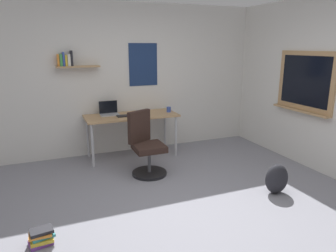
{
  "coord_description": "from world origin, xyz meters",
  "views": [
    {
      "loc": [
        -1.41,
        -2.96,
        1.88
      ],
      "look_at": [
        0.08,
        0.72,
        0.85
      ],
      "focal_mm": 33.26,
      "sensor_mm": 36.0,
      "label": 1
    }
  ],
  "objects_px": {
    "office_chair": "(146,148)",
    "coffee_mug": "(169,109)",
    "keyboard": "(128,116)",
    "book_stack_on_floor": "(41,237)",
    "desk": "(132,119)",
    "laptop": "(109,112)",
    "computer_mouse": "(144,114)",
    "backpack": "(277,179)"
  },
  "relations": [
    {
      "from": "desk",
      "to": "coffee_mug",
      "type": "height_order",
      "value": "coffee_mug"
    },
    {
      "from": "desk",
      "to": "laptop",
      "type": "bearing_deg",
      "value": 156.56
    },
    {
      "from": "desk",
      "to": "keyboard",
      "type": "xyz_separation_m",
      "value": [
        -0.08,
        -0.08,
        0.08
      ]
    },
    {
      "from": "keyboard",
      "to": "coffee_mug",
      "type": "relative_size",
      "value": 4.02
    },
    {
      "from": "office_chair",
      "to": "coffee_mug",
      "type": "distance_m",
      "value": 1.11
    },
    {
      "from": "desk",
      "to": "backpack",
      "type": "xyz_separation_m",
      "value": [
        1.35,
        -2.08,
        -0.47
      ]
    },
    {
      "from": "desk",
      "to": "coffee_mug",
      "type": "xyz_separation_m",
      "value": [
        0.67,
        -0.03,
        0.12
      ]
    },
    {
      "from": "desk",
      "to": "backpack",
      "type": "height_order",
      "value": "desk"
    },
    {
      "from": "office_chair",
      "to": "keyboard",
      "type": "xyz_separation_m",
      "value": [
        -0.06,
        0.74,
        0.34
      ]
    },
    {
      "from": "office_chair",
      "to": "keyboard",
      "type": "distance_m",
      "value": 0.82
    },
    {
      "from": "office_chair",
      "to": "backpack",
      "type": "relative_size",
      "value": 2.4
    },
    {
      "from": "computer_mouse",
      "to": "backpack",
      "type": "xyz_separation_m",
      "value": [
        1.15,
        -2.0,
        -0.56
      ]
    },
    {
      "from": "computer_mouse",
      "to": "book_stack_on_floor",
      "type": "xyz_separation_m",
      "value": [
        -1.71,
        -2.01,
        -0.68
      ]
    },
    {
      "from": "desk",
      "to": "keyboard",
      "type": "distance_m",
      "value": 0.14
    },
    {
      "from": "coffee_mug",
      "to": "office_chair",
      "type": "bearing_deg",
      "value": -131.1
    },
    {
      "from": "computer_mouse",
      "to": "backpack",
      "type": "bearing_deg",
      "value": -60.02
    },
    {
      "from": "desk",
      "to": "book_stack_on_floor",
      "type": "height_order",
      "value": "desk"
    },
    {
      "from": "computer_mouse",
      "to": "coffee_mug",
      "type": "relative_size",
      "value": 1.13
    },
    {
      "from": "laptop",
      "to": "backpack",
      "type": "bearing_deg",
      "value": -52.6
    },
    {
      "from": "office_chair",
      "to": "coffee_mug",
      "type": "bearing_deg",
      "value": 48.9
    },
    {
      "from": "laptop",
      "to": "coffee_mug",
      "type": "xyz_separation_m",
      "value": [
        1.02,
        -0.18,
        -0.01
      ]
    },
    {
      "from": "office_chair",
      "to": "keyboard",
      "type": "height_order",
      "value": "office_chair"
    },
    {
      "from": "office_chair",
      "to": "backpack",
      "type": "distance_m",
      "value": 1.87
    },
    {
      "from": "coffee_mug",
      "to": "book_stack_on_floor",
      "type": "height_order",
      "value": "coffee_mug"
    },
    {
      "from": "keyboard",
      "to": "computer_mouse",
      "type": "distance_m",
      "value": 0.28
    },
    {
      "from": "backpack",
      "to": "desk",
      "type": "bearing_deg",
      "value": 123.12
    },
    {
      "from": "book_stack_on_floor",
      "to": "backpack",
      "type": "bearing_deg",
      "value": 0.29
    },
    {
      "from": "desk",
      "to": "keyboard",
      "type": "relative_size",
      "value": 4.18
    },
    {
      "from": "office_chair",
      "to": "book_stack_on_floor",
      "type": "height_order",
      "value": "office_chair"
    },
    {
      "from": "backpack",
      "to": "computer_mouse",
      "type": "bearing_deg",
      "value": 119.98
    },
    {
      "from": "desk",
      "to": "book_stack_on_floor",
      "type": "bearing_deg",
      "value": -125.79
    },
    {
      "from": "desk",
      "to": "office_chair",
      "type": "height_order",
      "value": "office_chair"
    },
    {
      "from": "office_chair",
      "to": "backpack",
      "type": "height_order",
      "value": "office_chair"
    },
    {
      "from": "office_chair",
      "to": "computer_mouse",
      "type": "xyz_separation_m",
      "value": [
        0.22,
        0.74,
        0.35
      ]
    },
    {
      "from": "desk",
      "to": "computer_mouse",
      "type": "relative_size",
      "value": 14.88
    },
    {
      "from": "coffee_mug",
      "to": "book_stack_on_floor",
      "type": "xyz_separation_m",
      "value": [
        -2.18,
        -2.06,
        -0.71
      ]
    },
    {
      "from": "laptop",
      "to": "computer_mouse",
      "type": "bearing_deg",
      "value": -22.7
    },
    {
      "from": "computer_mouse",
      "to": "backpack",
      "type": "height_order",
      "value": "computer_mouse"
    },
    {
      "from": "keyboard",
      "to": "desk",
      "type": "bearing_deg",
      "value": 45.79
    },
    {
      "from": "backpack",
      "to": "book_stack_on_floor",
      "type": "height_order",
      "value": "backpack"
    },
    {
      "from": "desk",
      "to": "backpack",
      "type": "distance_m",
      "value": 2.52
    },
    {
      "from": "book_stack_on_floor",
      "to": "computer_mouse",
      "type": "bearing_deg",
      "value": 49.63
    }
  ]
}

